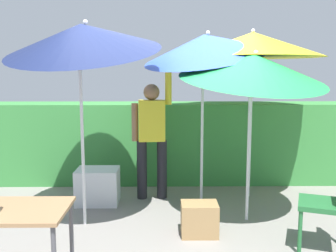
{
  "coord_description": "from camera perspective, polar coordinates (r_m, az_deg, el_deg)",
  "views": [
    {
      "loc": [
        -0.05,
        -4.41,
        1.77
      ],
      "look_at": [
        0.0,
        0.3,
        1.1
      ],
      "focal_mm": 41.22,
      "sensor_mm": 36.0,
      "label": 1
    }
  ],
  "objects": [
    {
      "name": "umbrella_rainbow",
      "position": [
        5.03,
        5.56,
        11.71
      ],
      "size": [
        1.7,
        1.65,
        2.51
      ],
      "color": "silver",
      "rests_on": "ground_plane"
    },
    {
      "name": "crate_cardboard",
      "position": [
        4.32,
        4.67,
        -13.56
      ],
      "size": [
        0.4,
        0.29,
        0.36
      ],
      "primitive_type": "cube",
      "color": "#9E7A4C",
      "rests_on": "ground_plane"
    },
    {
      "name": "cooler_box",
      "position": [
        5.34,
        -10.34,
        -8.73
      ],
      "size": [
        0.56,
        0.43,
        0.47
      ],
      "primitive_type": "cube",
      "color": "silver",
      "rests_on": "ground_plane"
    },
    {
      "name": "folding_table",
      "position": [
        3.31,
        -21.52,
        -12.7
      ],
      "size": [
        0.8,
        0.6,
        0.71
      ],
      "color": "#4C4C51",
      "rests_on": "ground_plane"
    },
    {
      "name": "umbrella_yellow",
      "position": [
        5.46,
        12.43,
        11.63
      ],
      "size": [
        1.92,
        1.92,
        2.34
      ],
      "color": "silver",
      "rests_on": "ground_plane"
    },
    {
      "name": "umbrella_navy",
      "position": [
        4.55,
        12.49,
        8.49
      ],
      "size": [
        1.73,
        1.72,
        2.17
      ],
      "color": "silver",
      "rests_on": "ground_plane"
    },
    {
      "name": "umbrella_orange",
      "position": [
        4.41,
        -12.53,
        12.61
      ],
      "size": [
        1.76,
        1.74,
        2.54
      ],
      "color": "silver",
      "rests_on": "ground_plane"
    },
    {
      "name": "chair_plastic",
      "position": [
        4.18,
        22.82,
        -10.12
      ],
      "size": [
        0.57,
        0.57,
        0.89
      ],
      "color": "#236633",
      "rests_on": "ground_plane"
    },
    {
      "name": "ground_plane",
      "position": [
        4.76,
        0.04,
        -13.76
      ],
      "size": [
        24.0,
        24.0,
        0.0
      ],
      "primitive_type": "plane",
      "color": "gray"
    },
    {
      "name": "person_vendor",
      "position": [
        5.32,
        -2.41,
        -0.96
      ],
      "size": [
        0.55,
        0.24,
        1.88
      ],
      "color": "black",
      "rests_on": "ground_plane"
    },
    {
      "name": "hedge_row",
      "position": [
        6.23,
        -0.15,
        -2.41
      ],
      "size": [
        8.0,
        0.7,
        1.27
      ],
      "primitive_type": "cube",
      "color": "#38843D",
      "rests_on": "ground_plane"
    }
  ]
}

